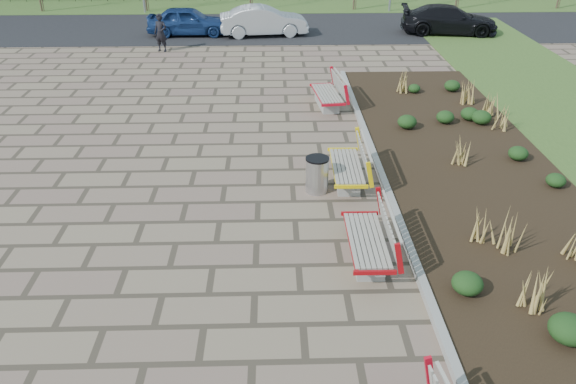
{
  "coord_description": "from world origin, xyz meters",
  "views": [
    {
      "loc": [
        1.21,
        -7.18,
        6.53
      ],
      "look_at": [
        1.5,
        3.0,
        0.9
      ],
      "focal_mm": 35.0,
      "sensor_mm": 36.0,
      "label": 1
    }
  ],
  "objects_px": {
    "bench_d": "(327,92)",
    "pedestrian": "(161,33)",
    "bench_b": "(367,237)",
    "bench_c": "(347,164)",
    "litter_bin": "(317,175)",
    "car_black": "(449,20)",
    "car_silver": "(264,21)",
    "car_blue": "(188,21)"
  },
  "relations": [
    {
      "from": "bench_d",
      "to": "pedestrian",
      "type": "relative_size",
      "value": 1.31
    },
    {
      "from": "bench_b",
      "to": "bench_d",
      "type": "distance_m",
      "value": 8.64
    },
    {
      "from": "bench_c",
      "to": "litter_bin",
      "type": "relative_size",
      "value": 2.45
    },
    {
      "from": "pedestrian",
      "to": "car_black",
      "type": "height_order",
      "value": "pedestrian"
    },
    {
      "from": "car_silver",
      "to": "pedestrian",
      "type": "bearing_deg",
      "value": 115.16
    },
    {
      "from": "pedestrian",
      "to": "car_blue",
      "type": "distance_m",
      "value": 3.04
    },
    {
      "from": "bench_b",
      "to": "car_silver",
      "type": "bearing_deg",
      "value": 97.03
    },
    {
      "from": "bench_d",
      "to": "car_black",
      "type": "relative_size",
      "value": 0.45
    },
    {
      "from": "bench_d",
      "to": "car_blue",
      "type": "xyz_separation_m",
      "value": [
        -5.8,
        10.09,
        0.18
      ]
    },
    {
      "from": "car_silver",
      "to": "car_black",
      "type": "bearing_deg",
      "value": -95.53
    },
    {
      "from": "bench_d",
      "to": "litter_bin",
      "type": "xyz_separation_m",
      "value": [
        -0.76,
        -5.84,
        -0.07
      ]
    },
    {
      "from": "car_black",
      "to": "litter_bin",
      "type": "bearing_deg",
      "value": 161.97
    },
    {
      "from": "bench_d",
      "to": "car_blue",
      "type": "height_order",
      "value": "car_blue"
    },
    {
      "from": "litter_bin",
      "to": "car_silver",
      "type": "distance_m",
      "value": 15.78
    },
    {
      "from": "car_silver",
      "to": "car_black",
      "type": "height_order",
      "value": "car_silver"
    },
    {
      "from": "litter_bin",
      "to": "car_black",
      "type": "xyz_separation_m",
      "value": [
        7.61,
        15.83,
        0.26
      ]
    },
    {
      "from": "bench_b",
      "to": "bench_c",
      "type": "xyz_separation_m",
      "value": [
        0.0,
        3.24,
        0.0
      ]
    },
    {
      "from": "car_black",
      "to": "bench_c",
      "type": "bearing_deg",
      "value": 163.66
    },
    {
      "from": "bench_d",
      "to": "litter_bin",
      "type": "height_order",
      "value": "bench_d"
    },
    {
      "from": "car_blue",
      "to": "car_black",
      "type": "distance_m",
      "value": 12.65
    },
    {
      "from": "pedestrian",
      "to": "car_black",
      "type": "bearing_deg",
      "value": 28.95
    },
    {
      "from": "litter_bin",
      "to": "car_blue",
      "type": "relative_size",
      "value": 0.22
    },
    {
      "from": "bench_d",
      "to": "car_black",
      "type": "xyz_separation_m",
      "value": [
        6.85,
        10.0,
        0.19
      ]
    },
    {
      "from": "litter_bin",
      "to": "pedestrian",
      "type": "xyz_separation_m",
      "value": [
        -5.86,
        12.99,
        0.37
      ]
    },
    {
      "from": "bench_b",
      "to": "litter_bin",
      "type": "distance_m",
      "value": 2.9
    },
    {
      "from": "bench_b",
      "to": "litter_bin",
      "type": "bearing_deg",
      "value": 105.55
    },
    {
      "from": "bench_b",
      "to": "bench_d",
      "type": "relative_size",
      "value": 1.0
    },
    {
      "from": "pedestrian",
      "to": "car_black",
      "type": "relative_size",
      "value": 0.35
    },
    {
      "from": "car_blue",
      "to": "car_silver",
      "type": "relative_size",
      "value": 0.93
    },
    {
      "from": "bench_c",
      "to": "pedestrian",
      "type": "xyz_separation_m",
      "value": [
        -6.63,
        12.56,
        0.3
      ]
    },
    {
      "from": "pedestrian",
      "to": "car_silver",
      "type": "xyz_separation_m",
      "value": [
        4.46,
        2.72,
        -0.09
      ]
    },
    {
      "from": "car_silver",
      "to": "car_blue",
      "type": "bearing_deg",
      "value": 80.49
    },
    {
      "from": "bench_c",
      "to": "bench_d",
      "type": "distance_m",
      "value": 5.4
    },
    {
      "from": "bench_b",
      "to": "car_black",
      "type": "xyz_separation_m",
      "value": [
        6.85,
        18.63,
        0.19
      ]
    },
    {
      "from": "bench_d",
      "to": "car_silver",
      "type": "bearing_deg",
      "value": 95.68
    },
    {
      "from": "bench_d",
      "to": "bench_b",
      "type": "bearing_deg",
      "value": -96.7
    },
    {
      "from": "bench_c",
      "to": "car_silver",
      "type": "height_order",
      "value": "car_silver"
    },
    {
      "from": "bench_b",
      "to": "bench_c",
      "type": "relative_size",
      "value": 1.0
    },
    {
      "from": "bench_b",
      "to": "car_black",
      "type": "relative_size",
      "value": 0.45
    },
    {
      "from": "bench_b",
      "to": "litter_bin",
      "type": "height_order",
      "value": "bench_b"
    },
    {
      "from": "car_silver",
      "to": "bench_b",
      "type": "bearing_deg",
      "value": -179.58
    },
    {
      "from": "bench_b",
      "to": "litter_bin",
      "type": "xyz_separation_m",
      "value": [
        -0.76,
        2.8,
        -0.07
      ]
    }
  ]
}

